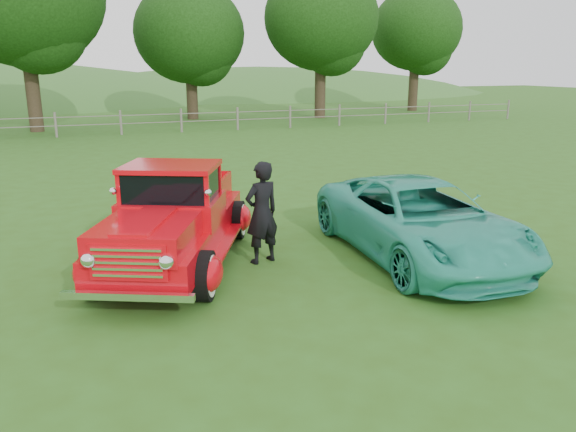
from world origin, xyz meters
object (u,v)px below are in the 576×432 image
object	(u,v)px
tree_mid_east	(321,19)
red_pickup	(174,220)
teal_sedan	(420,220)
man	(262,213)
tree_far_east	(417,30)
tree_near_east	(189,33)

from	to	relation	value
tree_mid_east	red_pickup	distance (m)	28.82
red_pickup	teal_sedan	bearing A→B (deg)	8.91
red_pickup	man	xyz separation A→B (m)	(1.44, -0.44, 0.10)
tree_mid_east	man	xyz separation A→B (m)	(-12.26, -25.22, -5.27)
tree_far_east	man	bearing A→B (deg)	-126.99
red_pickup	teal_sedan	size ratio (longest dim) A/B	1.05
tree_near_east	teal_sedan	world-z (taller)	tree_near_east
tree_near_east	teal_sedan	distance (m)	28.37
tree_near_east	tree_mid_east	bearing A→B (deg)	-14.04
tree_near_east	teal_sedan	size ratio (longest dim) A/B	1.67
tree_mid_east	man	bearing A→B (deg)	-115.93
tree_far_east	red_pickup	size ratio (longest dim) A/B	1.68
red_pickup	tree_mid_east	bearing A→B (deg)	85.79
tree_mid_east	tree_far_east	world-z (taller)	tree_mid_east
tree_mid_east	red_pickup	xyz separation A→B (m)	(-13.70, -24.78, -5.38)
red_pickup	teal_sedan	xyz separation A→B (m)	(4.16, -1.18, -0.10)
teal_sedan	man	distance (m)	2.83
tree_far_east	teal_sedan	bearing A→B (deg)	-122.62
tree_near_east	man	world-z (taller)	tree_near_east
red_pickup	teal_sedan	world-z (taller)	red_pickup
teal_sedan	tree_mid_east	bearing A→B (deg)	72.85
tree_near_east	red_pickup	bearing A→B (deg)	-102.02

